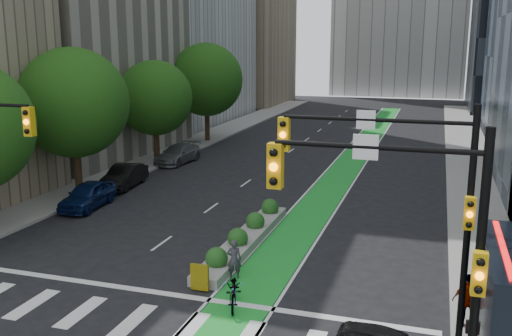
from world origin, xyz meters
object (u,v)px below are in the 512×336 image
Objects in this scene: parked_car_left_mid at (124,176)px; parked_car_left_far at (178,154)px; bicycle at (234,291)px; median_planter at (245,237)px; cyclist at (234,259)px; pedestrian_far at (469,300)px; parked_car_left_near at (88,195)px.

parked_car_left_mid is 0.90× the size of parked_car_left_far.
bicycle is 18.31m from parked_car_left_mid.
median_planter is at bearing -50.73° from parked_car_left_far.
parked_car_left_mid is (-11.50, 11.31, -0.06)m from cyclist.
bicycle is 7.73m from pedestrian_far.
parked_car_left_far is (-11.50, 19.15, -0.08)m from cyclist.
cyclist is (0.80, -3.71, 0.41)m from median_planter.
cyclist reaches higher than median_planter.
parked_car_left_near is (-11.03, 6.63, -0.05)m from cyclist.
parked_car_left_far is (-12.30, 21.39, 0.15)m from bicycle.
pedestrian_far is (7.69, 0.61, 0.48)m from bicycle.
pedestrian_far reaches higher than parked_car_left_near.
parked_car_left_mid is (-12.30, 13.55, 0.16)m from bicycle.
bicycle is 0.49× the size of parked_car_left_near.
parked_car_left_far is at bearing 87.19° from parked_car_left_near.
pedestrian_far is at bearing -29.85° from median_planter.
parked_car_left_mid is at bearing 114.72° from bicycle.
median_planter is 6.16m from bicycle.
pedestrian_far reaches higher than parked_car_left_far.
bicycle is 0.48× the size of parked_car_left_mid.
parked_car_left_near is 0.98× the size of parked_car_left_mid.
parked_car_left_mid is at bearing 144.60° from median_planter.
parked_car_left_mid is 23.82m from pedestrian_far.
median_planter is at bearing 87.58° from bicycle.
bicycle is at bearing -2.09° from pedestrian_far.
parked_car_left_mid is 2.48× the size of pedestrian_far.
parked_car_left_near is at bearing 164.09° from median_planter.
parked_car_left_far is 28.84m from pedestrian_far.
bicycle is at bearing -53.35° from parked_car_left_mid.
parked_car_left_far is (-0.47, 12.52, -0.03)m from parked_car_left_near.
pedestrian_far reaches higher than median_planter.
parked_car_left_far is at bearing -73.37° from cyclist.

